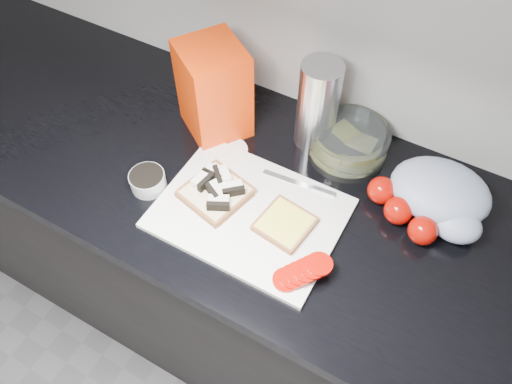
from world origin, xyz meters
TOP-DOWN VIEW (x-y plane):
  - base_cabinet at (0.00, 1.20)m, footprint 3.50×0.60m
  - countertop at (0.00, 1.20)m, footprint 3.50×0.64m
  - cutting_board at (-0.11, 1.11)m, footprint 0.40×0.30m
  - bread_left at (-0.20, 1.12)m, footprint 0.16×0.16m
  - bread_right at (-0.02, 1.12)m, footprint 0.13×0.13m
  - tomato_slices at (0.06, 1.03)m, footprint 0.12×0.13m
  - knife at (-0.03, 1.24)m, footprint 0.18×0.03m
  - seed_tub at (-0.35, 1.07)m, footprint 0.08×0.08m
  - tub_lid at (-0.24, 1.26)m, footprint 0.11×0.11m
  - glass_bowl at (0.01, 1.39)m, footprint 0.19×0.19m
  - bread_bag at (-0.32, 1.31)m, footprint 0.20×0.20m
  - steel_canister at (-0.08, 1.39)m, footprint 0.10×0.10m
  - grocery_bag at (0.25, 1.33)m, footprint 0.23×0.20m
  - whole_tomatoes at (0.18, 1.26)m, footprint 0.18×0.12m

SIDE VIEW (x-z plane):
  - base_cabinet at x=0.00m, z-range 0.00..0.86m
  - countertop at x=0.00m, z-range 0.86..0.90m
  - tub_lid at x=-0.24m, z-range 0.90..0.91m
  - cutting_board at x=-0.11m, z-range 0.90..0.91m
  - knife at x=-0.03m, z-range 0.91..0.92m
  - bread_right at x=-0.02m, z-range 0.91..0.93m
  - seed_tub at x=-0.35m, z-range 0.90..0.94m
  - bread_left at x=-0.20m, z-range 0.90..0.95m
  - tomato_slices at x=0.06m, z-range 0.91..0.94m
  - whole_tomatoes at x=0.18m, z-range 0.90..0.96m
  - glass_bowl at x=0.01m, z-range 0.90..0.98m
  - grocery_bag at x=0.25m, z-range 0.90..0.99m
  - steel_canister at x=-0.08m, z-range 0.90..1.13m
  - bread_bag at x=-0.32m, z-range 0.90..1.14m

